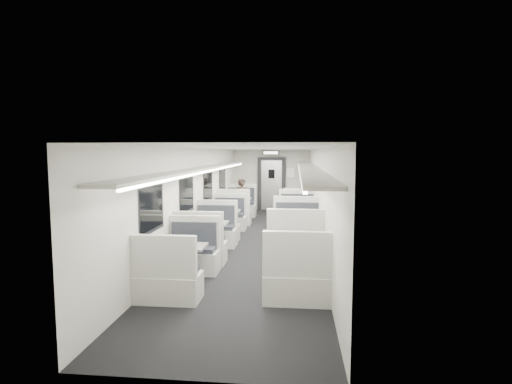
% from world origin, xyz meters
% --- Properties ---
extents(room, '(3.24, 12.24, 2.64)m').
position_xyz_m(room, '(0.00, 0.00, 1.20)').
color(room, black).
rests_on(room, ground).
extents(booth_left_a, '(1.06, 2.16, 1.16)m').
position_xyz_m(booth_left_a, '(-1.00, 3.53, 0.39)').
color(booth_left_a, white).
rests_on(booth_left_a, room).
extents(booth_left_b, '(0.98, 1.99, 1.06)m').
position_xyz_m(booth_left_b, '(-1.00, 1.08, 0.36)').
color(booth_left_b, white).
rests_on(booth_left_b, room).
extents(booth_left_c, '(1.03, 2.10, 1.12)m').
position_xyz_m(booth_left_c, '(-1.00, -1.01, 0.37)').
color(booth_left_c, white).
rests_on(booth_left_c, room).
extents(booth_left_d, '(0.99, 2.01, 1.08)m').
position_xyz_m(booth_left_d, '(-1.00, -3.14, 0.36)').
color(booth_left_d, white).
rests_on(booth_left_d, room).
extents(booth_right_a, '(0.96, 1.95, 1.04)m').
position_xyz_m(booth_right_a, '(1.00, 3.36, 0.35)').
color(booth_right_a, white).
rests_on(booth_right_a, room).
extents(booth_right_b, '(1.09, 2.21, 1.18)m').
position_xyz_m(booth_right_b, '(1.00, 1.34, 0.40)').
color(booth_right_b, white).
rests_on(booth_right_b, room).
extents(booth_right_c, '(1.15, 2.34, 1.25)m').
position_xyz_m(booth_right_c, '(1.00, -1.28, 0.42)').
color(booth_right_c, white).
rests_on(booth_right_c, room).
extents(booth_right_d, '(1.05, 2.14, 1.14)m').
position_xyz_m(booth_right_d, '(1.00, -2.93, 0.38)').
color(booth_right_d, white).
rests_on(booth_right_d, room).
extents(passenger, '(0.59, 0.46, 1.44)m').
position_xyz_m(passenger, '(-0.82, 3.36, 0.72)').
color(passenger, black).
rests_on(passenger, room).
extents(window_a, '(0.02, 1.18, 0.84)m').
position_xyz_m(window_a, '(-1.49, 3.40, 1.35)').
color(window_a, black).
rests_on(window_a, room).
extents(window_b, '(0.02, 1.18, 0.84)m').
position_xyz_m(window_b, '(-1.49, 1.20, 1.35)').
color(window_b, black).
rests_on(window_b, room).
extents(window_c, '(0.02, 1.18, 0.84)m').
position_xyz_m(window_c, '(-1.49, -1.00, 1.35)').
color(window_c, black).
rests_on(window_c, room).
extents(window_d, '(0.02, 1.18, 0.84)m').
position_xyz_m(window_d, '(-1.49, -3.20, 1.35)').
color(window_d, black).
rests_on(window_d, room).
extents(luggage_rack_left, '(0.46, 10.40, 0.09)m').
position_xyz_m(luggage_rack_left, '(-1.24, -0.30, 1.92)').
color(luggage_rack_left, white).
rests_on(luggage_rack_left, room).
extents(luggage_rack_right, '(0.46, 10.40, 0.09)m').
position_xyz_m(luggage_rack_right, '(1.24, -0.30, 1.92)').
color(luggage_rack_right, white).
rests_on(luggage_rack_right, room).
extents(vestibule_door, '(1.10, 0.13, 2.10)m').
position_xyz_m(vestibule_door, '(0.00, 5.93, 1.04)').
color(vestibule_door, black).
rests_on(vestibule_door, room).
extents(exit_sign, '(0.62, 0.12, 0.16)m').
position_xyz_m(exit_sign, '(0.00, 5.44, 2.28)').
color(exit_sign, black).
rests_on(exit_sign, room).
extents(wall_notice, '(0.32, 0.02, 0.40)m').
position_xyz_m(wall_notice, '(0.75, 5.92, 1.50)').
color(wall_notice, white).
rests_on(wall_notice, room).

